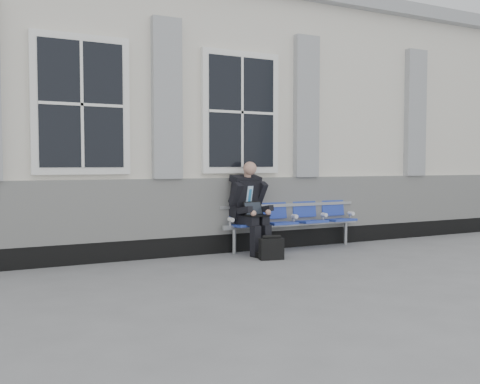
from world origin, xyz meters
TOP-DOWN VIEW (x-y plane):
  - ground at (0.00, 0.00)m, footprint 70.00×70.00m
  - station_building at (-0.02, 3.47)m, footprint 14.40×4.40m
  - bench at (1.26, 1.32)m, footprint 2.60×0.47m
  - businessman at (0.37, 1.19)m, footprint 0.63×0.84m
  - briefcase at (0.42, 0.58)m, footprint 0.38×0.22m

SIDE VIEW (x-z plane):
  - ground at x=0.00m, z-range 0.00..0.00m
  - briefcase at x=0.42m, z-range -0.01..0.35m
  - bench at x=1.26m, z-range 0.10..1.01m
  - businessman at x=0.37m, z-range 0.05..1.52m
  - station_building at x=-0.02m, z-range -0.02..4.47m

